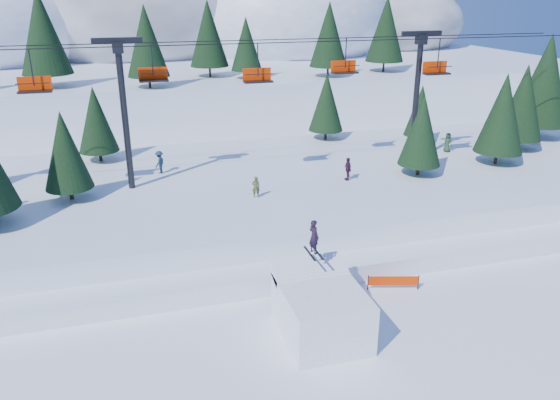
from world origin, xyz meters
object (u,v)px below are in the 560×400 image
object	(u,v)px
jump_kicker	(321,309)
chairlift	(260,85)
banner_near	(393,281)
banner_far	(491,252)

from	to	relation	value
jump_kicker	chairlift	distance (m)	18.80
chairlift	banner_near	bearing A→B (deg)	-74.47
jump_kicker	banner_far	xyz separation A→B (m)	(12.83, 4.43, -0.83)
jump_kicker	banner_far	distance (m)	13.60
jump_kicker	banner_near	distance (m)	6.08
chairlift	banner_far	xyz separation A→B (m)	(11.43, -12.55, -8.78)
chairlift	banner_far	bearing A→B (deg)	-47.67
chairlift	banner_near	size ratio (longest dim) A/B	16.95
chairlift	banner_near	world-z (taller)	chairlift
jump_kicker	banner_near	world-z (taller)	jump_kicker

